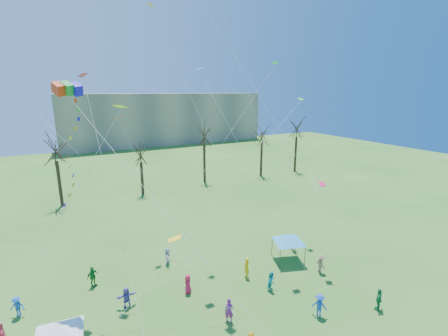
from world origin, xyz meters
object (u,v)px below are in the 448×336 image
distant_building (165,118)px  canopy_tent_blue (289,238)px  canopy_tent_white (58,330)px  big_box_kite (76,155)px

distant_building → canopy_tent_blue: (-11.99, -73.33, -5.17)m
canopy_tent_white → canopy_tent_blue: canopy_tent_white is taller
canopy_tent_blue → distant_building: bearing=80.7°
canopy_tent_blue → canopy_tent_white: bearing=-172.1°
distant_building → canopy_tent_blue: distant_building is taller
big_box_kite → canopy_tent_white: bearing=-124.3°
canopy_tent_white → canopy_tent_blue: bearing=7.9°
canopy_tent_white → big_box_kite: bearing=55.7°
big_box_kite → canopy_tent_blue: 19.70m
distant_building → canopy_tent_white: size_ratio=16.24×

